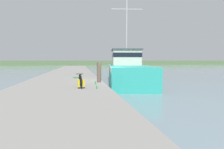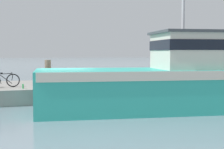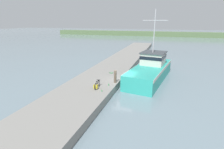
{
  "view_description": "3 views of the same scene",
  "coord_description": "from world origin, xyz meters",
  "px_view_note": "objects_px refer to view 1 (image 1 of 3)",
  "views": [
    {
      "loc": [
        -2.45,
        -13.44,
        2.41
      ],
      "look_at": [
        0.31,
        0.97,
        1.23
      ],
      "focal_mm": 28.0,
      "sensor_mm": 36.0,
      "label": 1
    },
    {
      "loc": [
        16.77,
        -3.23,
        2.66
      ],
      "look_at": [
        0.96,
        2.17,
        1.59
      ],
      "focal_mm": 55.0,
      "sensor_mm": 36.0,
      "label": 2
    },
    {
      "loc": [
        4.65,
        -19.37,
        7.81
      ],
      "look_at": [
        -1.83,
        0.77,
        1.31
      ],
      "focal_mm": 28.0,
      "sensor_mm": 36.0,
      "label": 3
    }
  ],
  "objects_px": {
    "bicycle_touring": "(81,82)",
    "water_bottle_on_curb": "(95,83)",
    "fishing_boat_main": "(127,70)",
    "water_bottle_by_bike": "(97,87)",
    "mooring_post": "(99,72)"
  },
  "relations": [
    {
      "from": "bicycle_touring",
      "to": "water_bottle_on_curb",
      "type": "bearing_deg",
      "value": 44.71
    },
    {
      "from": "fishing_boat_main",
      "to": "bicycle_touring",
      "type": "xyz_separation_m",
      "value": [
        -5.0,
        -7.74,
        -0.21
      ]
    },
    {
      "from": "fishing_boat_main",
      "to": "water_bottle_on_curb",
      "type": "xyz_separation_m",
      "value": [
        -4.01,
        -6.61,
        -0.45
      ]
    },
    {
      "from": "water_bottle_on_curb",
      "to": "water_bottle_by_bike",
      "type": "height_order",
      "value": "water_bottle_on_curb"
    },
    {
      "from": "mooring_post",
      "to": "water_bottle_by_bike",
      "type": "distance_m",
      "value": 3.2
    },
    {
      "from": "fishing_boat_main",
      "to": "water_bottle_on_curb",
      "type": "distance_m",
      "value": 7.75
    },
    {
      "from": "fishing_boat_main",
      "to": "mooring_post",
      "type": "xyz_separation_m",
      "value": [
        -3.62,
        -5.38,
        0.17
      ]
    },
    {
      "from": "fishing_boat_main",
      "to": "bicycle_touring",
      "type": "distance_m",
      "value": 9.22
    },
    {
      "from": "mooring_post",
      "to": "water_bottle_on_curb",
      "type": "xyz_separation_m",
      "value": [
        -0.39,
        -1.23,
        -0.62
      ]
    },
    {
      "from": "fishing_boat_main",
      "to": "mooring_post",
      "type": "height_order",
      "value": "fishing_boat_main"
    },
    {
      "from": "fishing_boat_main",
      "to": "water_bottle_by_bike",
      "type": "height_order",
      "value": "fishing_boat_main"
    },
    {
      "from": "fishing_boat_main",
      "to": "mooring_post",
      "type": "bearing_deg",
      "value": -115.04
    },
    {
      "from": "fishing_boat_main",
      "to": "water_bottle_on_curb",
      "type": "bearing_deg",
      "value": -112.33
    },
    {
      "from": "bicycle_touring",
      "to": "water_bottle_on_curb",
      "type": "xyz_separation_m",
      "value": [
        0.99,
        1.13,
        -0.24
      ]
    },
    {
      "from": "water_bottle_on_curb",
      "to": "water_bottle_by_bike",
      "type": "distance_m",
      "value": 1.87
    }
  ]
}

